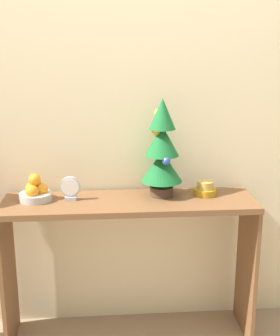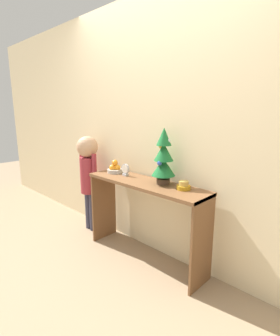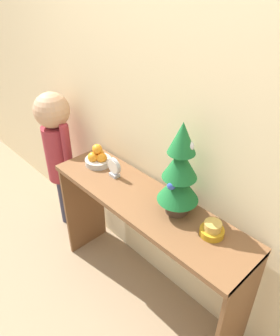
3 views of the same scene
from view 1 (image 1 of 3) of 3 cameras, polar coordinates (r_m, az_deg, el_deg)
back_wall at (r=2.48m, az=-1.67°, el=7.99°), size 7.00×0.05×2.50m
console_table at (r=2.43m, az=-1.29°, el=-7.87°), size 1.28×0.35×0.78m
mini_tree at (r=2.37m, az=2.69°, el=2.26°), size 0.21×0.21×0.51m
fruit_bowl at (r=2.41m, az=-12.63°, el=-2.84°), size 0.16×0.16×0.14m
singing_bowl at (r=2.46m, az=7.93°, el=-2.59°), size 0.12×0.12×0.07m
desk_clock at (r=2.38m, az=-8.50°, el=-2.51°), size 0.10×0.04×0.12m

